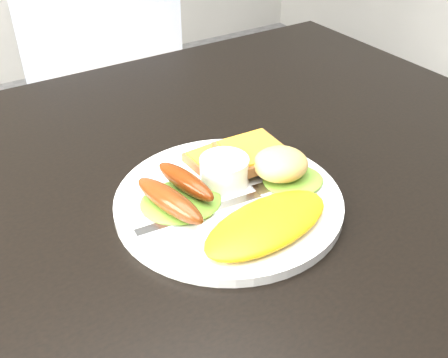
% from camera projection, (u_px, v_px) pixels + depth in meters
% --- Properties ---
extents(dining_table, '(1.20, 0.80, 0.04)m').
position_uv_depth(dining_table, '(153.00, 202.00, 0.67)').
color(dining_table, black).
rests_on(dining_table, ground).
extents(dining_chair, '(0.59, 0.59, 0.06)m').
position_uv_depth(dining_chair, '(137.00, 107.00, 1.50)').
color(dining_chair, tan).
rests_on(dining_chair, ground).
extents(person, '(0.59, 0.46, 1.46)m').
position_uv_depth(person, '(178.00, 17.00, 1.29)').
color(person, navy).
rests_on(person, ground).
extents(plate, '(0.27, 0.27, 0.01)m').
position_uv_depth(plate, '(228.00, 201.00, 0.63)').
color(plate, white).
rests_on(plate, dining_table).
extents(lettuce_left, '(0.11, 0.11, 0.01)m').
position_uv_depth(lettuce_left, '(181.00, 201.00, 0.61)').
color(lettuce_left, '#5F9228').
rests_on(lettuce_left, plate).
extents(lettuce_right, '(0.09, 0.08, 0.01)m').
position_uv_depth(lettuce_right, '(293.00, 180.00, 0.65)').
color(lettuce_right, olive).
rests_on(lettuce_right, plate).
extents(omelette, '(0.17, 0.10, 0.02)m').
position_uv_depth(omelette, '(267.00, 224.00, 0.57)').
color(omelette, '#FFB709').
rests_on(omelette, plate).
extents(sausage_a, '(0.05, 0.11, 0.03)m').
position_uv_depth(sausage_a, '(169.00, 200.00, 0.58)').
color(sausage_a, brown).
rests_on(sausage_a, lettuce_left).
extents(sausage_b, '(0.04, 0.10, 0.02)m').
position_uv_depth(sausage_b, '(185.00, 181.00, 0.61)').
color(sausage_b, '#70380A').
rests_on(sausage_b, lettuce_left).
extents(ramekin, '(0.08, 0.08, 0.03)m').
position_uv_depth(ramekin, '(224.00, 171.00, 0.64)').
color(ramekin, white).
rests_on(ramekin, plate).
extents(toast_a, '(0.07, 0.07, 0.01)m').
position_uv_depth(toast_a, '(216.00, 161.00, 0.68)').
color(toast_a, brown).
rests_on(toast_a, plate).
extents(toast_b, '(0.08, 0.08, 0.01)m').
position_uv_depth(toast_b, '(253.00, 153.00, 0.67)').
color(toast_b, brown).
rests_on(toast_b, toast_a).
extents(potato_salad, '(0.08, 0.08, 0.04)m').
position_uv_depth(potato_salad, '(280.00, 164.00, 0.64)').
color(potato_salad, '#C8B085').
rests_on(potato_salad, lettuce_right).
extents(fork, '(0.16, 0.03, 0.00)m').
position_uv_depth(fork, '(200.00, 214.00, 0.59)').
color(fork, '#ADAFB7').
rests_on(fork, plate).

